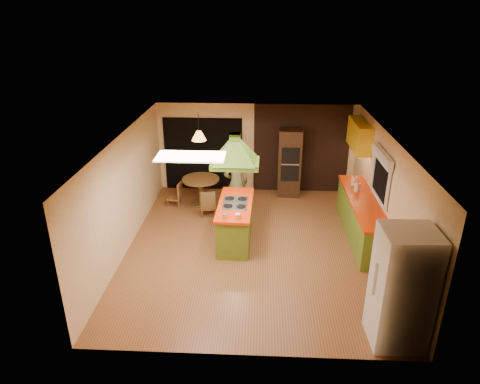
# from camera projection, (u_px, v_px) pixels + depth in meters

# --- Properties ---
(ground) EXTENTS (6.50, 6.50, 0.00)m
(ground) POSITION_uv_depth(u_px,v_px,m) (253.00, 246.00, 9.50)
(ground) COLOR #9A5C32
(ground) RESTS_ON ground
(room_walls) EXTENTS (5.50, 6.50, 6.50)m
(room_walls) POSITION_uv_depth(u_px,v_px,m) (254.00, 195.00, 9.01)
(room_walls) COLOR #FBE2B4
(room_walls) RESTS_ON ground
(ceiling_plane) EXTENTS (6.50, 6.50, 0.00)m
(ceiling_plane) POSITION_uv_depth(u_px,v_px,m) (255.00, 137.00, 8.51)
(ceiling_plane) COLOR silver
(ceiling_plane) RESTS_ON room_walls
(brick_panel) EXTENTS (2.64, 0.03, 2.50)m
(brick_panel) POSITION_uv_depth(u_px,v_px,m) (301.00, 149.00, 11.91)
(brick_panel) COLOR #381E14
(brick_panel) RESTS_ON ground
(nook_opening) EXTENTS (2.20, 0.03, 2.10)m
(nook_opening) POSITION_uv_depth(u_px,v_px,m) (203.00, 154.00, 12.12)
(nook_opening) COLOR black
(nook_opening) RESTS_ON ground
(right_counter) EXTENTS (0.62, 3.05, 0.92)m
(right_counter) POSITION_uv_depth(u_px,v_px,m) (361.00, 218.00, 9.76)
(right_counter) COLOR olive
(right_counter) RESTS_ON ground
(upper_cabinets) EXTENTS (0.34, 1.40, 0.70)m
(upper_cabinets) POSITION_uv_depth(u_px,v_px,m) (359.00, 136.00, 10.63)
(upper_cabinets) COLOR yellow
(upper_cabinets) RESTS_ON room_walls
(window_right) EXTENTS (0.12, 1.35, 1.06)m
(window_right) POSITION_uv_depth(u_px,v_px,m) (382.00, 167.00, 9.04)
(window_right) COLOR black
(window_right) RESTS_ON room_walls
(fluor_panel) EXTENTS (1.20, 0.60, 0.03)m
(fluor_panel) POSITION_uv_depth(u_px,v_px,m) (191.00, 157.00, 7.47)
(fluor_panel) COLOR white
(fluor_panel) RESTS_ON ceiling_plane
(kitchen_island) EXTENTS (0.79, 1.86, 0.93)m
(kitchen_island) POSITION_uv_depth(u_px,v_px,m) (235.00, 222.00, 9.58)
(kitchen_island) COLOR olive
(kitchen_island) RESTS_ON ground
(range_hood) EXTENTS (1.02, 0.74, 0.79)m
(range_hood) POSITION_uv_depth(u_px,v_px,m) (235.00, 145.00, 8.87)
(range_hood) COLOR #50731C
(range_hood) RESTS_ON ceiling_plane
(man) EXTENTS (0.74, 0.61, 1.73)m
(man) POSITION_uv_depth(u_px,v_px,m) (236.00, 184.00, 10.58)
(man) COLOR brown
(man) RESTS_ON ground
(refrigerator) EXTENTS (0.82, 0.78, 1.96)m
(refrigerator) POSITION_uv_depth(u_px,v_px,m) (402.00, 288.00, 6.46)
(refrigerator) COLOR white
(refrigerator) RESTS_ON ground
(wall_oven) EXTENTS (0.65, 0.63, 1.89)m
(wall_oven) POSITION_uv_depth(u_px,v_px,m) (290.00, 163.00, 11.79)
(wall_oven) COLOR #402614
(wall_oven) RESTS_ON ground
(dining_table) EXTENTS (0.98, 0.98, 0.74)m
(dining_table) POSITION_uv_depth(u_px,v_px,m) (201.00, 186.00, 11.35)
(dining_table) COLOR brown
(dining_table) RESTS_ON ground
(chair_left) EXTENTS (0.40, 0.40, 0.64)m
(chair_left) POSITION_uv_depth(u_px,v_px,m) (175.00, 194.00, 11.37)
(chair_left) COLOR brown
(chair_left) RESTS_ON ground
(chair_near) EXTENTS (0.46, 0.46, 0.71)m
(chair_near) POSITION_uv_depth(u_px,v_px,m) (208.00, 202.00, 10.81)
(chair_near) COLOR brown
(chair_near) RESTS_ON ground
(pendant_lamp) EXTENTS (0.46, 0.46, 0.24)m
(pendant_lamp) POSITION_uv_depth(u_px,v_px,m) (199.00, 136.00, 10.80)
(pendant_lamp) COLOR #FF9E3F
(pendant_lamp) RESTS_ON ceiling_plane
(canister_large) EXTENTS (0.16, 0.16, 0.21)m
(canister_large) POSITION_uv_depth(u_px,v_px,m) (354.00, 181.00, 10.33)
(canister_large) COLOR #F1DEC2
(canister_large) RESTS_ON right_counter
(canister_medium) EXTENTS (0.17, 0.17, 0.20)m
(canister_medium) POSITION_uv_depth(u_px,v_px,m) (357.00, 187.00, 9.98)
(canister_medium) COLOR #F4E3C4
(canister_medium) RESTS_ON right_counter
(canister_small) EXTENTS (0.13, 0.13, 0.15)m
(canister_small) POSITION_uv_depth(u_px,v_px,m) (358.00, 189.00, 9.97)
(canister_small) COLOR beige
(canister_small) RESTS_ON right_counter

